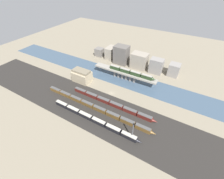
% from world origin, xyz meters
% --- Properties ---
extents(ground_plane, '(400.00, 400.00, 0.00)m').
position_xyz_m(ground_plane, '(0.00, 0.00, 0.00)').
color(ground_plane, gray).
extents(railbed_yard, '(280.00, 42.00, 0.01)m').
position_xyz_m(railbed_yard, '(0.00, -24.00, 0.00)').
color(railbed_yard, '#282623').
rests_on(railbed_yard, ground).
extents(river_water, '(320.00, 26.94, 0.01)m').
position_xyz_m(river_water, '(0.00, 26.32, 0.00)').
color(river_water, '#3D5166').
rests_on(river_water, ground).
extents(bridge, '(67.58, 7.12, 8.52)m').
position_xyz_m(bridge, '(0.00, 26.32, 6.65)').
color(bridge, gray).
rests_on(bridge, ground).
extents(train_on_bridge, '(48.39, 3.02, 3.96)m').
position_xyz_m(train_on_bridge, '(7.53, 26.32, 10.46)').
color(train_on_bridge, '#23381E').
rests_on(train_on_bridge, bridge).
extents(train_yard_near, '(76.88, 2.86, 3.85)m').
position_xyz_m(train_yard_near, '(4.71, -35.04, 1.89)').
color(train_yard_near, black).
rests_on(train_yard_near, ground).
extents(train_yard_mid, '(101.67, 2.73, 3.79)m').
position_xyz_m(train_yard_mid, '(-1.78, -24.13, 1.87)').
color(train_yard_mid, brown).
rests_on(train_yard_mid, ground).
extents(train_yard_far, '(78.51, 2.93, 3.75)m').
position_xyz_m(train_yard_far, '(7.53, -13.36, 1.84)').
color(train_yard_far, '#5B1E19').
rests_on(train_yard_far, ground).
extents(warehouse_building, '(18.03, 12.28, 12.59)m').
position_xyz_m(warehouse_building, '(-35.66, 2.31, 5.99)').
color(warehouse_building, tan).
rests_on(warehouse_building, ground).
extents(signal_tower, '(1.00, 0.89, 15.69)m').
position_xyz_m(signal_tower, '(35.85, -34.06, 7.78)').
color(signal_tower, '#4C4C51').
rests_on(signal_tower, ground).
extents(city_block_far_left, '(10.02, 9.18, 10.23)m').
position_xyz_m(city_block_far_left, '(-51.80, 58.19, 5.12)').
color(city_block_far_left, slate).
rests_on(city_block_far_left, ground).
extents(city_block_left, '(9.98, 15.77, 14.44)m').
position_xyz_m(city_block_left, '(-35.68, 60.38, 7.22)').
color(city_block_left, gray).
rests_on(city_block_left, ground).
extents(city_block_center, '(16.38, 12.55, 21.54)m').
position_xyz_m(city_block_center, '(-18.40, 55.19, 10.77)').
color(city_block_center, '#605B56').
rests_on(city_block_center, ground).
extents(city_block_right, '(17.66, 12.39, 17.51)m').
position_xyz_m(city_block_right, '(4.19, 55.53, 8.75)').
color(city_block_right, gray).
rests_on(city_block_right, ground).
extents(city_block_far_right, '(13.63, 9.70, 16.29)m').
position_xyz_m(city_block_far_right, '(24.12, 54.76, 8.15)').
color(city_block_far_right, gray).
rests_on(city_block_far_right, ground).
extents(city_block_tall, '(10.82, 10.72, 13.47)m').
position_xyz_m(city_block_tall, '(42.21, 58.93, 6.74)').
color(city_block_tall, gray).
rests_on(city_block_tall, ground).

